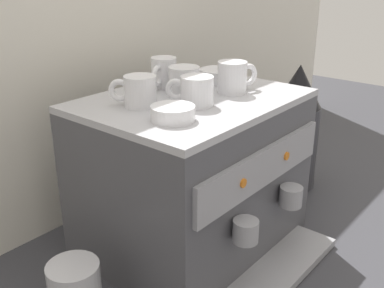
% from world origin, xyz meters
% --- Properties ---
extents(ground_plane, '(4.00, 4.00, 0.00)m').
position_xyz_m(ground_plane, '(0.00, 0.00, 0.00)').
color(ground_plane, '#38383D').
extents(tiled_backsplash_wall, '(2.80, 0.03, 1.17)m').
position_xyz_m(tiled_backsplash_wall, '(0.00, 0.35, 0.58)').
color(tiled_backsplash_wall, silver).
rests_on(tiled_backsplash_wall, ground_plane).
extents(espresso_machine, '(0.53, 0.51, 0.41)m').
position_xyz_m(espresso_machine, '(0.00, -0.01, 0.20)').
color(espresso_machine, '#4C4C51').
rests_on(espresso_machine, ground_plane).
extents(ceramic_cup_0, '(0.08, 0.11, 0.07)m').
position_xyz_m(ceramic_cup_0, '(0.01, 0.03, 0.44)').
color(ceramic_cup_0, white).
rests_on(ceramic_cup_0, espresso_machine).
extents(ceramic_cup_1, '(0.08, 0.10, 0.07)m').
position_xyz_m(ceramic_cup_1, '(-0.13, 0.05, 0.44)').
color(ceramic_cup_1, white).
rests_on(ceramic_cup_1, espresso_machine).
extents(ceramic_cup_2, '(0.11, 0.07, 0.08)m').
position_xyz_m(ceramic_cup_2, '(0.10, -0.05, 0.44)').
color(ceramic_cup_2, white).
rests_on(ceramic_cup_2, espresso_machine).
extents(ceramic_cup_3, '(0.10, 0.07, 0.08)m').
position_xyz_m(ceramic_cup_3, '(0.02, 0.12, 0.44)').
color(ceramic_cup_3, white).
rests_on(ceramic_cup_3, espresso_machine).
extents(ceramic_cup_4, '(0.07, 0.11, 0.07)m').
position_xyz_m(ceramic_cup_4, '(-0.05, -0.05, 0.44)').
color(ceramic_cup_4, white).
rests_on(ceramic_cup_4, espresso_machine).
extents(ceramic_bowl_0, '(0.09, 0.09, 0.03)m').
position_xyz_m(ceramic_bowl_0, '(-0.16, -0.08, 0.42)').
color(ceramic_bowl_0, white).
rests_on(ceramic_bowl_0, espresso_machine).
extents(ceramic_bowl_1, '(0.10, 0.10, 0.03)m').
position_xyz_m(ceramic_bowl_1, '(0.16, 0.04, 0.42)').
color(ceramic_bowl_1, white).
rests_on(ceramic_bowl_1, espresso_machine).
extents(coffee_grinder, '(0.15, 0.15, 0.41)m').
position_xyz_m(coffee_grinder, '(0.48, -0.04, 0.20)').
color(coffee_grinder, '#333338').
rests_on(coffee_grinder, ground_plane).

